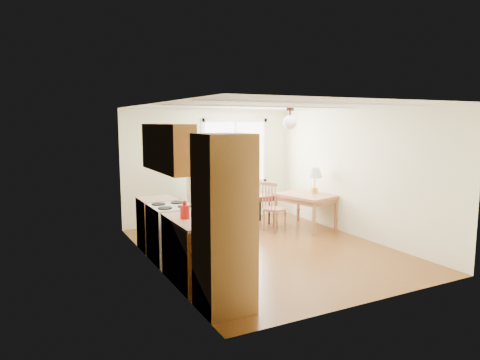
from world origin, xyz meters
TOP-DOWN VIEW (x-y plane):
  - room_shell at (0.00, 0.00)m, footprint 4.60×5.60m
  - kitchen_run at (-1.72, -0.63)m, footprint 0.65×3.40m
  - window_unit at (0.60, 2.47)m, footprint 1.64×0.05m
  - pendant_light at (0.70, 0.40)m, footprint 0.26×0.26m
  - refrigerator at (-0.33, 1.79)m, footprint 0.76×0.78m
  - bench at (0.39, 1.77)m, footprint 1.46×0.71m
  - dining_table at (1.50, 0.96)m, footprint 1.14×1.35m
  - chair at (0.69, 1.01)m, footprint 0.49×0.49m
  - table_lamp at (1.70, 0.92)m, footprint 0.32×0.32m
  - coffee_maker at (-1.72, -1.31)m, footprint 0.18×0.23m
  - kettle at (-1.80, -0.77)m, footprint 0.13×0.13m

SIDE VIEW (x-z plane):
  - bench at x=0.39m, z-range 0.26..0.90m
  - chair at x=0.69m, z-range 0.08..1.10m
  - dining_table at x=1.50m, z-range 0.26..0.99m
  - kitchen_run at x=-1.72m, z-range -0.26..1.94m
  - refrigerator at x=-0.33m, z-range 0.00..1.79m
  - kettle at x=-1.80m, z-range 0.88..1.13m
  - coffee_maker at x=-1.72m, z-range 0.86..1.18m
  - table_lamp at x=1.70m, z-range 0.85..1.41m
  - room_shell at x=0.00m, z-range -0.06..2.56m
  - window_unit at x=0.60m, z-range 0.79..2.31m
  - pendant_light at x=0.70m, z-range 2.04..2.44m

